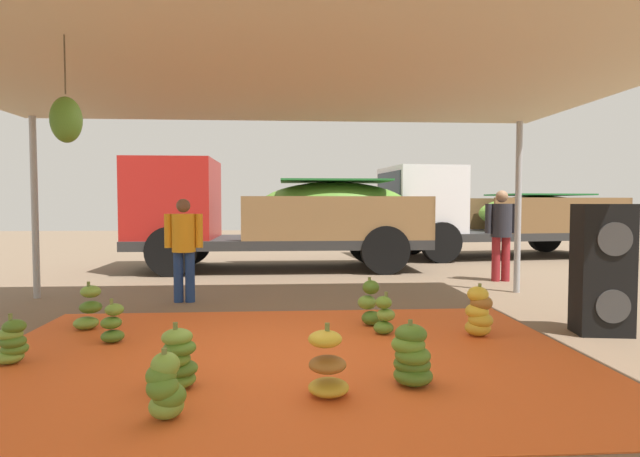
# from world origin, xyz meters

# --- Properties ---
(ground_plane) EXTENTS (40.00, 40.00, 0.00)m
(ground_plane) POSITION_xyz_m (0.00, 3.00, 0.00)
(ground_plane) COLOR brown
(tarp_orange) EXTENTS (5.73, 4.09, 0.01)m
(tarp_orange) POSITION_xyz_m (0.00, 0.00, 0.01)
(tarp_orange) COLOR #E05B23
(tarp_orange) RESTS_ON ground
(tent_canopy) EXTENTS (8.00, 7.00, 2.84)m
(tent_canopy) POSITION_xyz_m (-0.01, -0.09, 2.76)
(tent_canopy) COLOR #9EA0A5
(tent_canopy) RESTS_ON ground
(banana_bunch_0) EXTENTS (0.29, 0.28, 0.47)m
(banana_bunch_0) POSITION_xyz_m (1.11, 0.75, 0.20)
(banana_bunch_0) COLOR #518428
(banana_bunch_0) RESTS_ON tarp_orange
(banana_bunch_1) EXTENTS (0.35, 0.33, 0.57)m
(banana_bunch_1) POSITION_xyz_m (1.02, 1.18, 0.26)
(banana_bunch_1) COLOR #477523
(banana_bunch_1) RESTS_ON tarp_orange
(banana_bunch_2) EXTENTS (0.40, 0.40, 0.58)m
(banana_bunch_2) POSITION_xyz_m (2.13, 0.59, 0.26)
(banana_bunch_2) COLOR gold
(banana_bunch_2) RESTS_ON tarp_orange
(banana_bunch_3) EXTENTS (0.39, 0.37, 0.55)m
(banana_bunch_3) POSITION_xyz_m (-2.25, 1.22, 0.24)
(banana_bunch_3) COLOR #6B9E38
(banana_bunch_3) RESTS_ON tarp_orange
(banana_bunch_4) EXTENTS (0.32, 0.30, 0.46)m
(banana_bunch_4) POSITION_xyz_m (-2.45, -0.07, 0.20)
(banana_bunch_4) COLOR #75A83D
(banana_bunch_4) RESTS_ON tarp_orange
(banana_bunch_5) EXTENTS (0.33, 0.34, 0.49)m
(banana_bunch_5) POSITION_xyz_m (-0.79, -1.39, 0.22)
(banana_bunch_5) COLOR #75A83D
(banana_bunch_5) RESTS_ON tarp_orange
(banana_bunch_6) EXTENTS (0.34, 0.34, 0.46)m
(banana_bunch_6) POSITION_xyz_m (-1.79, 0.62, 0.19)
(banana_bunch_6) COLOR #477523
(banana_bunch_6) RESTS_ON tarp_orange
(banana_bunch_7) EXTENTS (0.44, 0.45, 0.56)m
(banana_bunch_7) POSITION_xyz_m (0.33, -1.07, 0.24)
(banana_bunch_7) COLOR gold
(banana_bunch_7) RESTS_ON tarp_orange
(banana_bunch_8) EXTENTS (0.42, 0.41, 0.52)m
(banana_bunch_8) POSITION_xyz_m (-0.83, -0.80, 0.23)
(banana_bunch_8) COLOR #60932D
(banana_bunch_8) RESTS_ON tarp_orange
(banana_bunch_9) EXTENTS (0.44, 0.44, 0.53)m
(banana_bunch_9) POSITION_xyz_m (1.02, -0.85, 0.24)
(banana_bunch_9) COLOR #477523
(banana_bunch_9) RESTS_ON tarp_orange
(cargo_truck_main) EXTENTS (6.38, 2.32, 2.40)m
(cargo_truck_main) POSITION_xyz_m (-0.27, 6.58, 1.24)
(cargo_truck_main) COLOR #2D2D2D
(cargo_truck_main) RESTS_ON ground
(cargo_truck_far) EXTENTS (6.45, 3.02, 2.40)m
(cargo_truck_far) POSITION_xyz_m (5.50, 8.76, 1.18)
(cargo_truck_far) COLOR #2D2D2D
(cargo_truck_far) RESTS_ON ground
(worker_0) EXTENTS (0.62, 0.38, 1.70)m
(worker_0) POSITION_xyz_m (4.04, 4.50, 0.99)
(worker_0) COLOR maroon
(worker_0) RESTS_ON ground
(worker_1) EXTENTS (0.56, 0.34, 1.53)m
(worker_1) POSITION_xyz_m (-1.47, 2.83, 0.89)
(worker_1) COLOR navy
(worker_1) RESTS_ON ground
(speaker_stack) EXTENTS (0.62, 0.48, 1.45)m
(speaker_stack) POSITION_xyz_m (3.54, 0.62, 0.73)
(speaker_stack) COLOR black
(speaker_stack) RESTS_ON ground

